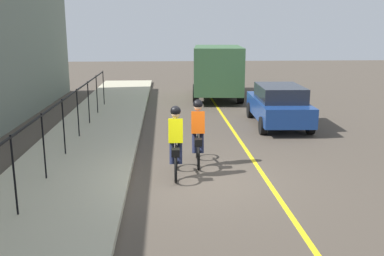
# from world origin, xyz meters

# --- Properties ---
(ground_plane) EXTENTS (80.00, 80.00, 0.00)m
(ground_plane) POSITION_xyz_m (0.00, 0.00, 0.00)
(ground_plane) COLOR #494036
(lane_line_centre) EXTENTS (36.00, 0.12, 0.01)m
(lane_line_centre) POSITION_xyz_m (0.00, -1.60, 0.00)
(lane_line_centre) COLOR yellow
(lane_line_centre) RESTS_ON ground
(sidewalk) EXTENTS (40.00, 3.20, 0.15)m
(sidewalk) POSITION_xyz_m (0.00, 3.40, 0.07)
(sidewalk) COLOR #B4AE91
(sidewalk) RESTS_ON ground
(iron_fence) EXTENTS (18.75, 0.04, 1.60)m
(iron_fence) POSITION_xyz_m (1.00, 3.80, 1.35)
(iron_fence) COLOR black
(iron_fence) RESTS_ON sidewalk
(cyclist_lead) EXTENTS (1.71, 0.37, 1.83)m
(cyclist_lead) POSITION_xyz_m (0.31, 0.65, 0.91)
(cyclist_lead) COLOR black
(cyclist_lead) RESTS_ON ground
(cyclist_follow) EXTENTS (1.71, 0.37, 1.83)m
(cyclist_follow) POSITION_xyz_m (1.25, 0.02, 0.91)
(cyclist_follow) COLOR black
(cyclist_follow) RESTS_ON ground
(patrol_sedan) EXTENTS (4.48, 2.08, 1.58)m
(patrol_sedan) POSITION_xyz_m (5.98, -3.47, 0.82)
(patrol_sedan) COLOR navy
(patrol_sedan) RESTS_ON ground
(box_truck_background) EXTENTS (6.89, 3.02, 2.78)m
(box_truck_background) POSITION_xyz_m (13.05, -1.95, 1.55)
(box_truck_background) COLOR #375F38
(box_truck_background) RESTS_ON ground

